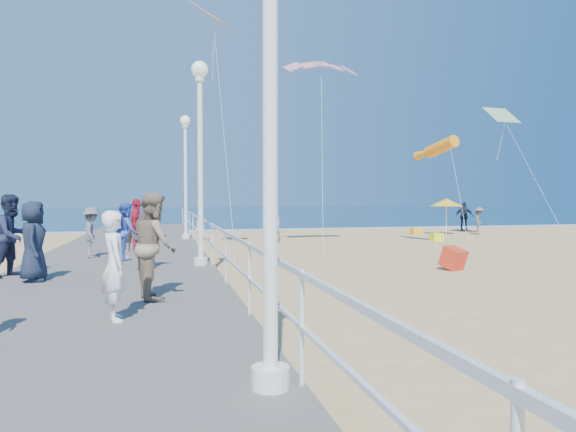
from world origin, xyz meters
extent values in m
plane|color=tan|center=(0.00, 0.00, 0.00)|extent=(160.00, 160.00, 0.00)
cube|color=#0C2B4B|center=(0.00, 65.00, 0.01)|extent=(160.00, 90.00, 0.05)
cube|color=silver|center=(0.00, 20.50, 0.03)|extent=(160.00, 1.20, 0.04)
cube|color=slate|center=(-7.50, 0.00, 0.20)|extent=(5.00, 44.00, 0.40)
cube|color=white|center=(-5.05, 0.00, 1.45)|extent=(0.05, 42.00, 0.06)
cube|color=white|center=(-5.05, 0.00, 0.95)|extent=(0.05, 42.00, 0.04)
cylinder|color=white|center=(-5.35, -9.00, 0.50)|extent=(0.36, 0.36, 0.20)
cylinder|color=white|center=(-5.35, -9.00, 2.85)|extent=(0.14, 0.14, 4.70)
cylinder|color=white|center=(-5.35, 0.00, 0.50)|extent=(0.36, 0.36, 0.20)
cylinder|color=white|center=(-5.35, 0.00, 2.85)|extent=(0.14, 0.14, 4.70)
sphere|color=white|center=(-5.35, 0.00, 5.50)|extent=(0.44, 0.44, 0.44)
cylinder|color=white|center=(-5.35, 9.00, 0.50)|extent=(0.36, 0.36, 0.20)
cylinder|color=white|center=(-5.35, 9.00, 2.85)|extent=(0.14, 0.14, 4.70)
sphere|color=white|center=(-5.35, 9.00, 5.50)|extent=(0.44, 0.44, 0.44)
imported|color=white|center=(-6.98, -5.90, 1.19)|extent=(0.48, 0.64, 1.58)
imported|color=blue|center=(-6.83, -5.75, 1.67)|extent=(0.40, 0.47, 0.85)
imported|color=gray|center=(-6.46, -4.33, 1.33)|extent=(0.86, 1.02, 1.87)
imported|color=slate|center=(-8.37, 2.50, 1.15)|extent=(0.66, 1.02, 1.49)
imported|color=red|center=(-7.15, 3.78, 1.27)|extent=(0.49, 1.05, 1.74)
imported|color=#171F33|center=(-8.97, -1.86, 1.25)|extent=(0.63, 0.89, 1.70)
imported|color=#5D5E63|center=(-6.71, -0.42, 1.13)|extent=(1.05, 1.38, 1.46)
imported|color=gray|center=(-7.44, 4.21, 1.15)|extent=(0.57, 0.65, 1.50)
imported|color=#1B223C|center=(-9.60, -0.96, 1.32)|extent=(1.05, 1.13, 1.85)
imported|color=#56585B|center=(11.85, 13.12, 0.82)|extent=(1.15, 1.20, 1.64)
imported|color=#1A243A|center=(13.21, 16.78, 0.96)|extent=(1.15, 1.10, 1.92)
imported|color=gray|center=(-1.07, 10.86, 0.95)|extent=(1.01, 1.11, 1.91)
cube|color=red|center=(2.13, 0.08, 0.30)|extent=(0.79, 0.87, 0.74)
cylinder|color=white|center=(9.96, 13.58, 0.90)|extent=(0.05, 0.05, 1.80)
cone|color=yellow|center=(9.96, 13.58, 1.91)|extent=(1.90, 1.90, 0.45)
cube|color=#F1FF1A|center=(7.10, 9.73, 0.20)|extent=(0.55, 0.55, 0.40)
cube|color=yellow|center=(8.21, 13.98, 0.20)|extent=(0.55, 0.55, 0.40)
cylinder|color=orange|center=(6.09, 7.60, 4.50)|extent=(1.08, 3.07, 1.16)
cube|color=blue|center=(11.65, 10.92, 6.68)|extent=(1.66, 1.37, 0.98)
cube|color=red|center=(-4.41, 6.13, 9.00)|extent=(1.83, 1.91, 0.85)
camera|label=1|loc=(-6.30, -13.60, 2.16)|focal=32.00mm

